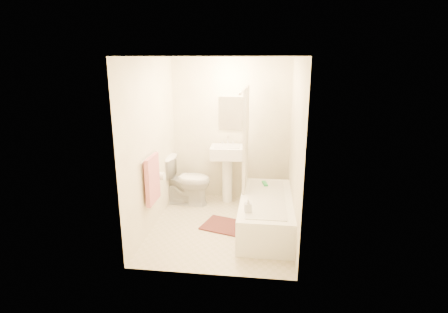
# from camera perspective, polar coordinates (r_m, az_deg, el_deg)

# --- Properties ---
(floor) EXTENTS (2.40, 2.40, 0.00)m
(floor) POSITION_cam_1_polar(r_m,az_deg,el_deg) (5.24, -0.34, -11.34)
(floor) COLOR beige
(floor) RESTS_ON ground
(ceiling) EXTENTS (2.40, 2.40, 0.00)m
(ceiling) POSITION_cam_1_polar(r_m,az_deg,el_deg) (4.67, -0.39, 15.93)
(ceiling) COLOR white
(ceiling) RESTS_ON ground
(wall_back) EXTENTS (2.00, 0.02, 2.40)m
(wall_back) POSITION_cam_1_polar(r_m,az_deg,el_deg) (5.98, 1.13, 4.27)
(wall_back) COLOR beige
(wall_back) RESTS_ON ground
(wall_left) EXTENTS (0.02, 2.40, 2.40)m
(wall_left) POSITION_cam_1_polar(r_m,az_deg,el_deg) (5.04, -11.71, 1.81)
(wall_left) COLOR beige
(wall_left) RESTS_ON ground
(wall_right) EXTENTS (0.02, 2.40, 2.40)m
(wall_right) POSITION_cam_1_polar(r_m,az_deg,el_deg) (4.80, 11.57, 1.12)
(wall_right) COLOR beige
(wall_right) RESTS_ON ground
(mirror) EXTENTS (0.40, 0.03, 0.55)m
(mirror) POSITION_cam_1_polar(r_m,az_deg,el_deg) (5.91, 1.12, 7.08)
(mirror) COLOR white
(mirror) RESTS_ON wall_back
(curtain_rod) EXTENTS (0.03, 1.70, 0.03)m
(curtain_rod) POSITION_cam_1_polar(r_m,az_deg,el_deg) (4.76, 3.43, 11.07)
(curtain_rod) COLOR silver
(curtain_rod) RESTS_ON wall_back
(shower_curtain) EXTENTS (0.04, 0.80, 1.55)m
(shower_curtain) POSITION_cam_1_polar(r_m,az_deg,el_deg) (5.27, 3.58, 2.92)
(shower_curtain) COLOR silver
(shower_curtain) RESTS_ON curtain_rod
(towel_bar) EXTENTS (0.02, 0.60, 0.02)m
(towel_bar) POSITION_cam_1_polar(r_m,az_deg,el_deg) (4.83, -12.13, -0.06)
(towel_bar) COLOR silver
(towel_bar) RESTS_ON wall_left
(towel) EXTENTS (0.06, 0.45, 0.66)m
(towel) POSITION_cam_1_polar(r_m,az_deg,el_deg) (4.91, -11.59, -3.67)
(towel) COLOR #CC7266
(towel) RESTS_ON towel_bar
(toilet_paper) EXTENTS (0.11, 0.12, 0.12)m
(toilet_paper) POSITION_cam_1_polar(r_m,az_deg,el_deg) (5.27, -10.28, -3.19)
(toilet_paper) COLOR white
(toilet_paper) RESTS_ON wall_left
(toilet) EXTENTS (0.85, 0.51, 0.81)m
(toilet) POSITION_cam_1_polar(r_m,az_deg,el_deg) (5.93, -6.15, -3.90)
(toilet) COLOR white
(toilet) RESTS_ON floor
(sink) EXTENTS (0.57, 0.47, 1.07)m
(sink) POSITION_cam_1_polar(r_m,az_deg,el_deg) (5.91, 0.54, -2.52)
(sink) COLOR white
(sink) RESTS_ON floor
(bathtub) EXTENTS (0.73, 1.67, 0.47)m
(bathtub) POSITION_cam_1_polar(r_m,az_deg,el_deg) (5.13, 6.84, -9.17)
(bathtub) COLOR white
(bathtub) RESTS_ON floor
(bath_mat) EXTENTS (0.78, 0.67, 0.02)m
(bath_mat) POSITION_cam_1_polar(r_m,az_deg,el_deg) (5.23, 0.36, -11.25)
(bath_mat) COLOR #4F2922
(bath_mat) RESTS_ON floor
(soap_bottle) EXTENTS (0.10, 0.10, 0.19)m
(soap_bottle) POSITION_cam_1_polar(r_m,az_deg,el_deg) (4.53, 3.94, -8.02)
(soap_bottle) COLOR silver
(soap_bottle) RESTS_ON bathtub
(scrub_brush) EXTENTS (0.10, 0.20, 0.04)m
(scrub_brush) POSITION_cam_1_polar(r_m,az_deg,el_deg) (5.53, 6.68, -4.44)
(scrub_brush) COLOR green
(scrub_brush) RESTS_ON bathtub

